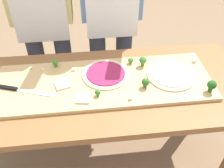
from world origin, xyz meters
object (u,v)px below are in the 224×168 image
Objects in this scene: pizza_slice_near_right at (62,84)px; cheese_crumble_b at (130,98)px; prep_table at (103,100)px; pizza_slice_center at (83,98)px; chefs_knife at (18,90)px; cook_left at (40,5)px; cheese_crumble_a at (74,69)px; broccoli_floret_back_left at (212,85)px; cook_right at (111,2)px; broccoli_floret_front_mid at (145,82)px; broccoli_floret_back_right at (131,60)px; broccoli_floret_center_right at (98,92)px; broccoli_floret_front_left at (55,62)px; pizza_whole_beet_magenta at (106,74)px; cheese_crumble_e at (43,70)px; pizza_whole_cheese_artichoke at (171,75)px; cheese_crumble_c at (31,69)px; cheese_crumble_d at (194,61)px; broccoli_floret_center_left at (143,60)px.

cheese_crumble_b is at bearing -23.41° from pizza_slice_near_right.
pizza_slice_near_right is (-0.22, 0.01, 0.13)m from prep_table.
pizza_slice_center is at bearing -48.30° from pizza_slice_near_right.
cook_left is (0.11, 0.55, 0.22)m from chefs_knife.
prep_table is 0.25m from cheese_crumble_a.
cheese_crumble_a and cheese_crumble_b have the same top height.
broccoli_floret_back_left is 1.15m from cook_left.
broccoli_floret_back_left is 0.84m from cook_right.
chefs_knife is 0.69m from broccoli_floret_front_mid.
broccoli_floret_center_right is at bearing -130.08° from broccoli_floret_back_right.
cook_left and cook_right have the same top height.
chefs_knife is 5.27× the size of broccoli_floret_front_mid.
cheese_crumble_a is (-0.13, 0.23, -0.02)m from broccoli_floret_center_right.
broccoli_floret_front_mid reaches higher than pizza_slice_center.
broccoli_floret_front_left reaches higher than broccoli_floret_center_right.
cheese_crumble_e is at bearing 167.17° from pizza_whole_beet_magenta.
broccoli_floret_back_right is 2.45× the size of cheese_crumble_b.
cheese_crumble_a is 0.96× the size of cheese_crumble_b.
cheese_crumble_e is (-0.23, 0.27, 0.00)m from pizza_slice_center.
prep_table is at bearing 165.85° from broccoli_floret_front_mid.
broccoli_floret_center_right is at bearing -63.83° from cook_left.
pizza_slice_near_right is 6.02× the size of cheese_crumble_e.
cheese_crumble_e is at bearing 147.86° from cheese_crumble_b.
pizza_whole_cheese_artichoke is at bearing -34.32° from broccoli_floret_back_right.
chefs_knife reaches higher than pizza_slice_center.
chefs_knife and cheese_crumble_a have the same top height.
broccoli_floret_back_right is at bearing 49.92° from broccoli_floret_center_right.
pizza_whole_beet_magenta is at bearing 172.02° from pizza_whole_cheese_artichoke.
broccoli_floret_back_right is 0.78× the size of broccoli_floret_front_left.
pizza_whole_cheese_artichoke is at bearing 138.78° from broccoli_floret_back_left.
cheese_crumble_a is at bearing -122.75° from cook_right.
broccoli_floret_center_right reaches higher than cheese_crumble_c.
pizza_slice_center and pizza_slice_near_right have the same top height.
pizza_slice_near_right is 4.95× the size of cheese_crumble_a.
prep_table is at bearing 0.65° from chefs_knife.
broccoli_floret_front_mid reaches higher than chefs_knife.
cheese_crumble_a is 0.54m from cook_right.
pizza_whole_cheese_artichoke is 22.32× the size of cheese_crumble_c.
broccoli_floret_front_left is at bearing 177.37° from broccoli_floret_back_right.
cheese_crumble_c is (-0.54, 0.31, -0.00)m from cheese_crumble_b.
prep_table is 126.16× the size of cheese_crumble_e.
cheese_crumble_d reaches higher than cheese_crumble_b.
broccoli_floret_back_left is at bearing -39.66° from broccoli_floret_center_left.
chefs_knife is at bearing -135.73° from broccoli_floret_front_left.
cook_left is at bearing 109.87° from pizza_slice_center.
pizza_whole_cheese_artichoke is 17.20× the size of cheese_crumble_a.
broccoli_floret_front_mid is 0.86m from cook_left.
broccoli_floret_front_mid is at bearing -26.14° from broccoli_floret_front_left.
cheese_crumble_c is at bearing 144.65° from broccoli_floret_center_right.
prep_table is 23.36× the size of pizza_slice_center.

